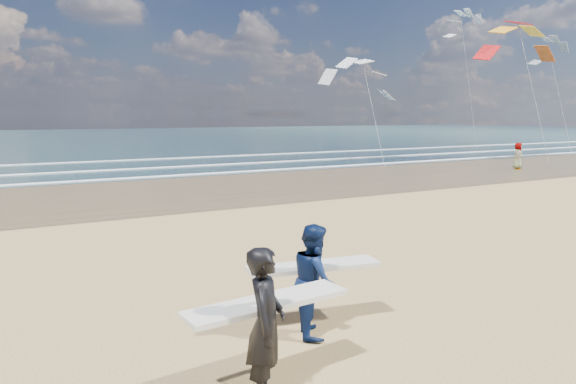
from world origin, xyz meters
TOP-DOWN VIEW (x-y plane):
  - wet_sand_strip at (20.00, 18.00)m, footprint 220.00×12.00m
  - ocean at (20.00, 72.00)m, footprint 220.00×100.00m
  - foam_breakers at (20.00, 28.10)m, footprint 220.00×11.70m
  - surfer_near at (-1.69, 0.08)m, footprint 2.24×1.13m
  - surfer_far at (-0.18, 1.41)m, footprint 2.26×1.33m
  - beachgoer_0 at (24.01, 16.24)m, footprint 0.97×0.92m
  - kite_0 at (28.50, 19.40)m, footprint 7.55×4.93m
  - kite_1 at (18.37, 24.28)m, footprint 6.35×4.80m
  - kite_2 at (41.42, 25.78)m, footprint 5.37×4.69m
  - kite_5 at (38.18, 33.69)m, footprint 5.49×4.70m

SIDE VIEW (x-z plane):
  - wet_sand_strip at x=20.00m, z-range 0.00..0.01m
  - ocean at x=20.00m, z-range 0.00..0.02m
  - foam_breakers at x=20.00m, z-range 0.02..0.08m
  - beachgoer_0 at x=24.01m, z-range 0.00..1.67m
  - surfer_far at x=-0.18m, z-range 0.01..1.78m
  - surfer_near at x=-1.69m, z-range 0.01..1.93m
  - kite_1 at x=18.37m, z-range 0.65..9.08m
  - kite_2 at x=41.42m, z-range 0.44..12.04m
  - kite_0 at x=28.50m, z-range 1.26..12.70m
  - kite_5 at x=38.18m, z-range 0.54..15.58m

